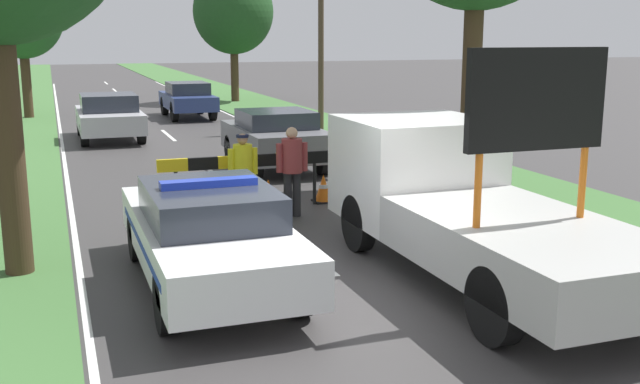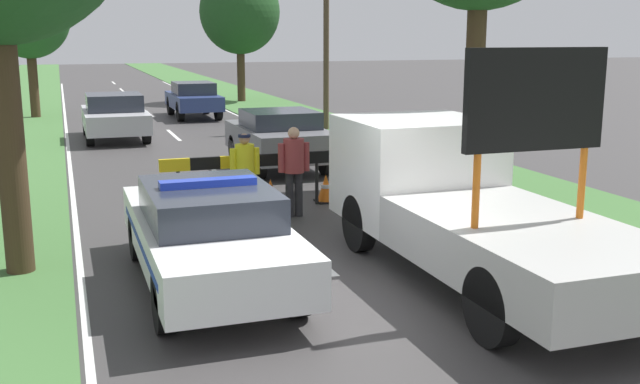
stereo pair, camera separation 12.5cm
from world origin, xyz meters
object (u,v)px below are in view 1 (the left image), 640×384
Objects in this scene: road_barrier at (247,164)px; traffic_cone_near_truck at (340,173)px; work_truck at (459,199)px; utility_pole at (321,30)px; traffic_cone_behind_barrier at (268,192)px; roadside_tree_near_left at (233,12)px; pedestrian_civilian at (292,164)px; queued_car_hatch_blue at (188,99)px; traffic_cone_centre_front at (254,212)px; traffic_cone_near_police at (323,188)px; queued_car_sedan_silver at (109,116)px; police_car at (209,232)px; roadside_tree_far_left at (21,16)px; police_officer at (243,168)px; queued_car_suv_grey at (275,138)px.

road_barrier is 4.95× the size of traffic_cone_near_truck.
utility_pole is (3.62, 15.99, 2.45)m from work_truck.
roadside_tree_near_left reaches higher than traffic_cone_behind_barrier.
pedestrian_civilian is 17.70m from queued_car_hatch_blue.
traffic_cone_centre_front is 0.96× the size of traffic_cone_near_truck.
utility_pole reaches higher than pedestrian_civilian.
traffic_cone_near_police is 11.55m from queued_car_sedan_silver.
traffic_cone_behind_barrier is 0.12× the size of queued_car_sedan_silver.
utility_pole is at bearing 65.28° from police_car.
work_truck is at bearing 90.47° from queued_car_hatch_blue.
traffic_cone_near_police is 12.18m from utility_pole.
traffic_cone_near_truck is 0.11× the size of roadside_tree_near_left.
utility_pole is at bearing 62.07° from road_barrier.
roadside_tree_near_left reaches higher than roadside_tree_far_left.
police_officer reaches higher than queued_car_sedan_silver.
police_officer is 24.73m from roadside_tree_near_left.
traffic_cone_near_police is 0.85× the size of traffic_cone_centre_front.
roadside_tree_near_left reaches higher than queued_car_sedan_silver.
traffic_cone_near_truck is at bearing -92.28° from work_truck.
traffic_cone_centre_front is 0.15× the size of queued_car_sedan_silver.
police_car is 1.26× the size of queued_car_suv_grey.
traffic_cone_near_police is at bearing 2.70° from road_barrier.
police_officer is at bearing -145.47° from traffic_cone_near_truck.
road_barrier is 0.88× the size of queued_car_suv_grey.
roadside_tree_near_left is 1.12× the size of roadside_tree_far_left.
police_officer reaches higher than road_barrier.
roadside_tree_far_left is (-5.07, 19.67, 3.09)m from pedestrian_civilian.
roadside_tree_far_left reaches higher than traffic_cone_centre_front.
utility_pole is at bearing 72.61° from traffic_cone_near_truck.
road_barrier is at bearing -102.77° from roadside_tree_near_left.
work_truck is 3.93× the size of police_officer.
queued_car_sedan_silver is at bearing -74.26° from work_truck.
traffic_cone_near_truck is at bearing 46.96° from traffic_cone_centre_front.
traffic_cone_behind_barrier is (-1.16, 0.07, -0.02)m from traffic_cone_near_police.
police_car reaches higher than traffic_cone_behind_barrier.
traffic_cone_near_police is at bearing -72.07° from roadside_tree_far_left.
police_officer is 0.24× the size of roadside_tree_near_left.
work_truck is at bearing -102.77° from utility_pole.
queued_car_suv_grey is at bearing -67.04° from roadside_tree_far_left.
queued_car_hatch_blue is (1.28, 16.62, 0.51)m from traffic_cone_behind_barrier.
work_truck is 0.92× the size of utility_pole.
roadside_tree_far_left is at bearing -18.03° from queued_car_hatch_blue.
roadside_tree_near_left reaches higher than traffic_cone_near_police.
police_car is 9.22× the size of traffic_cone_behind_barrier.
roadside_tree_far_left is (-6.87, 17.52, 3.74)m from traffic_cone_near_truck.
traffic_cone_behind_barrier is (-0.18, 1.04, -0.73)m from pedestrian_civilian.
traffic_cone_behind_barrier is at bearing 85.59° from queued_car_hatch_blue.
police_car is 7.07× the size of traffic_cone_near_truck.
queued_car_suv_grey is at bearing 68.13° from police_car.
roadside_tree_far_left is at bearing -72.32° from work_truck.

